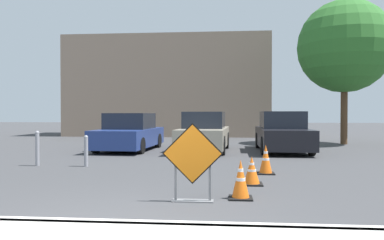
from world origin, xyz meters
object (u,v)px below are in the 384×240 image
Objects in this scene: traffic_cone_nearest at (241,180)px; traffic_cone_third at (266,160)px; parked_car_third at (282,133)px; parked_car_nearest at (129,133)px; bollard_second at (37,147)px; road_closed_sign at (193,160)px; bollard_nearest at (86,150)px; parked_car_second at (204,133)px; traffic_cone_second at (252,171)px.

traffic_cone_third is (0.72, 2.75, 0.02)m from traffic_cone_nearest.
parked_car_third is at bearing 76.75° from traffic_cone_nearest.
traffic_cone_nearest is 9.32m from parked_car_nearest.
bollard_second reaches higher than traffic_cone_third.
bollard_second is (-4.73, 3.93, -0.17)m from road_closed_sign.
bollard_nearest reaches higher than traffic_cone_nearest.
traffic_cone_nearest is at bearing -33.12° from bollard_second.
parked_car_second reaches higher than bollard_nearest.
bollard_nearest is at bearing 152.46° from traffic_cone_second.
parked_car_second is 6.39m from bollard_second.
road_closed_sign is 1.95× the size of traffic_cone_nearest.
traffic_cone_third is 4.93m from bollard_nearest.
traffic_cone_second is (0.28, 1.31, -0.04)m from traffic_cone_nearest.
bollard_nearest is at bearing 93.38° from parked_car_nearest.
parked_car_third reaches higher than traffic_cone_nearest.
traffic_cone_nearest is 0.77× the size of bollard_nearest.
road_closed_sign is 9.10m from parked_car_third.
traffic_cone_third is at bearing 111.71° from parked_car_second.
traffic_cone_third is at bearing -7.89° from bollard_second.
parked_car_second is at bearing 91.81° from road_closed_sign.
parked_car_second is at bearing 101.21° from traffic_cone_second.
parked_car_second is 3.05m from parked_car_third.
parked_car_third reaches higher than traffic_cone_third.
bollard_nearest is at bearing 38.73° from parked_car_third.
parked_car_second is (-1.08, 8.18, 0.38)m from traffic_cone_nearest.
road_closed_sign is 0.30× the size of parked_car_second.
parked_car_third reaches higher than road_closed_sign.
traffic_cone_nearest is 0.68× the size of bollard_second.
traffic_cone_second is 7.01m from parked_car_second.
traffic_cone_third is at bearing -10.15° from bollard_nearest.
traffic_cone_second is (1.09, 1.63, -0.41)m from road_closed_sign.
road_closed_sign is 0.30× the size of parked_car_nearest.
traffic_cone_second is at bearing -21.55° from bollard_second.
traffic_cone_third is at bearing 75.23° from traffic_cone_nearest.
bollard_second is (-6.26, 0.87, 0.17)m from traffic_cone_third.
bollard_second is at bearing 140.30° from road_closed_sign.
traffic_cone_third reaches higher than traffic_cone_nearest.
parked_car_third is at bearing -176.53° from parked_car_nearest.
bollard_nearest is (-4.85, 0.87, 0.11)m from traffic_cone_third.
bollard_second is (-4.46, -4.56, -0.19)m from parked_car_second.
road_closed_sign is 6.15m from bollard_second.
traffic_cone_nearest is at bearing -41.22° from bollard_nearest.
bollard_second is (-1.41, 0.00, 0.06)m from bollard_nearest.
bollard_second is at bearing 158.45° from traffic_cone_second.
traffic_cone_second is at bearing -107.07° from traffic_cone_third.
parked_car_second reaches higher than traffic_cone_third.
traffic_cone_third is 0.72× the size of bollard_second.
road_closed_sign is 0.30× the size of parked_car_third.
parked_car_third is 8.88m from bollard_second.
bollard_nearest is 1.42m from bollard_second.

